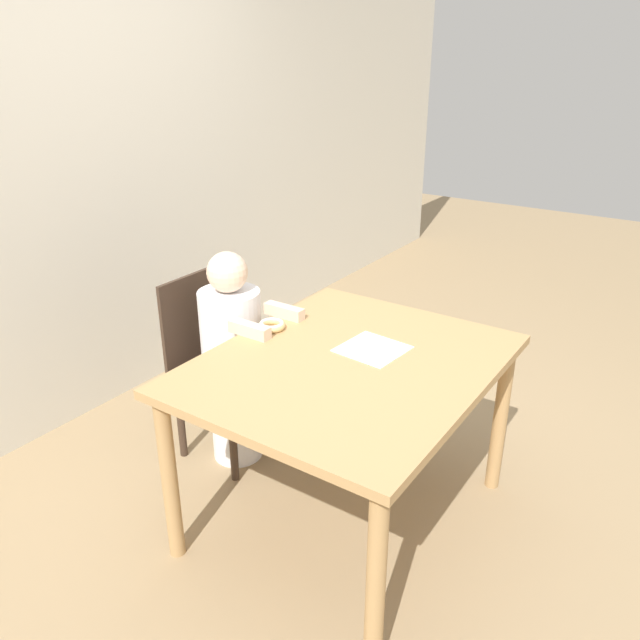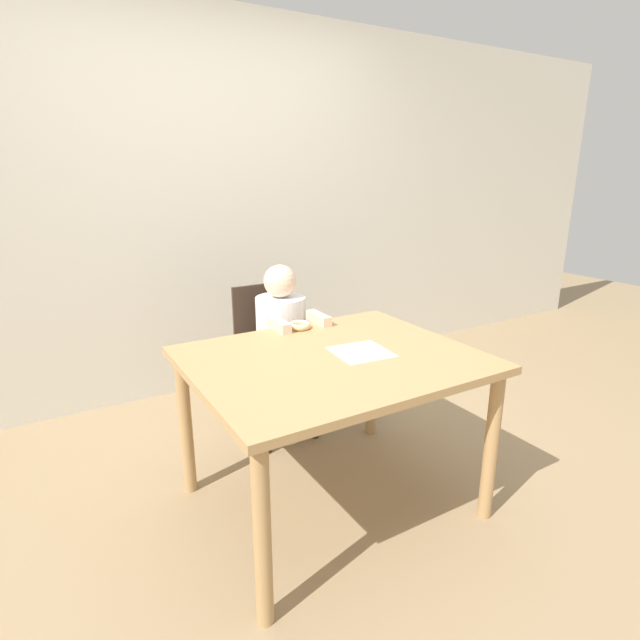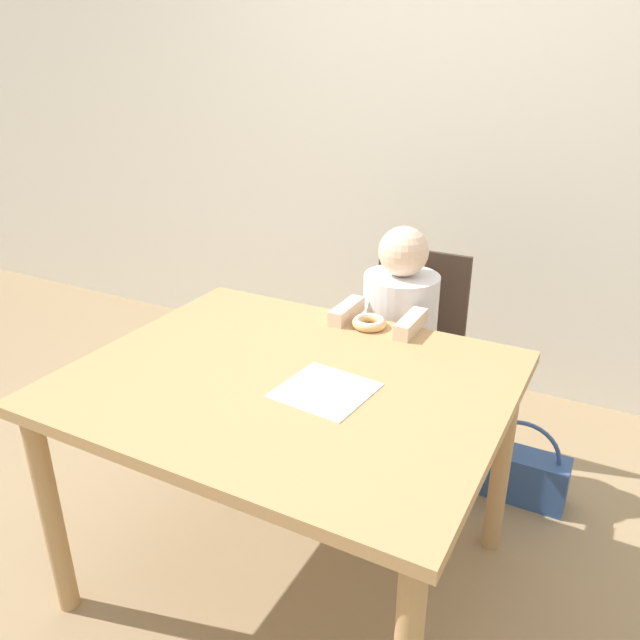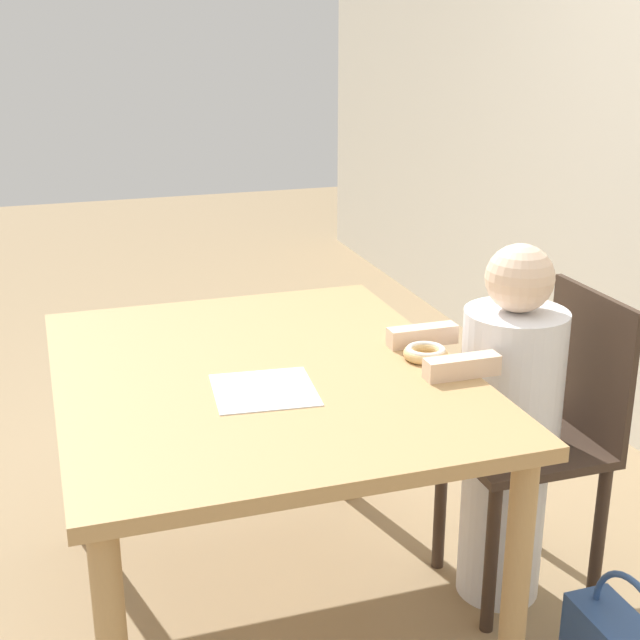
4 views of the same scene
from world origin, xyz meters
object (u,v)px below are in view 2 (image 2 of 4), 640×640
Objects in this scene: donut at (300,325)px; chair at (274,357)px; handbag at (345,396)px; child_figure at (282,356)px.

chair is at bearing 87.35° from donut.
chair is 0.60m from handbag.
child_figure is 2.87× the size of handbag.
child_figure reaches higher than chair.
handbag is at bearing -4.14° from chair.
child_figure is 0.35m from donut.
chair is at bearing 90.00° from child_figure.
chair is 7.60× the size of donut.
child_figure is at bearing -90.00° from chair.
child_figure is 0.63m from handbag.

